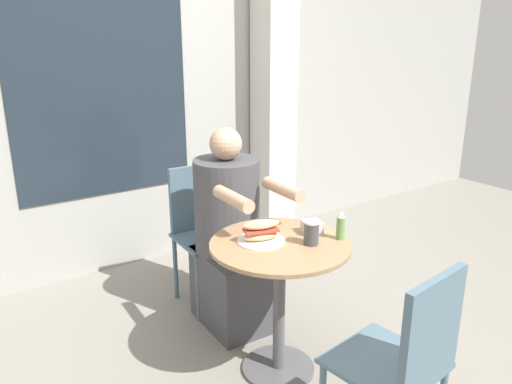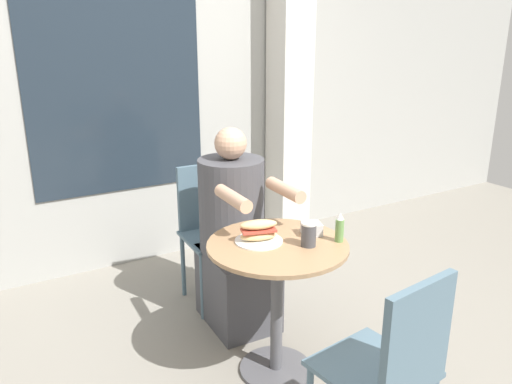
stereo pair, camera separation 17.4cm
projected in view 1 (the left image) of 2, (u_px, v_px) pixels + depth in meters
ground_plane at (278, 369)px, 2.57m from camera, size 8.00×8.00×0.00m
storefront_wall at (134, 72)px, 3.47m from camera, size 8.00×0.09×2.80m
lattice_pillar at (274, 94)px, 3.96m from camera, size 0.27×0.27×2.40m
cafe_table at (280, 279)px, 2.42m from camera, size 0.67×0.67×0.71m
diner_chair at (202, 222)px, 3.14m from camera, size 0.40×0.40×0.87m
seated_diner at (231, 243)px, 2.87m from camera, size 0.39×0.68×1.17m
empty_chair_across at (408, 355)px, 1.83m from camera, size 0.42×0.42×0.87m
sandwich_on_plate at (261, 233)px, 2.36m from camera, size 0.23×0.23×0.11m
drink_cup at (311, 233)px, 2.33m from camera, size 0.07×0.07×0.12m
napkin_box at (312, 227)px, 2.47m from camera, size 0.11×0.11×0.06m
condiment_bottle at (341, 225)px, 2.39m from camera, size 0.04×0.04×0.14m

